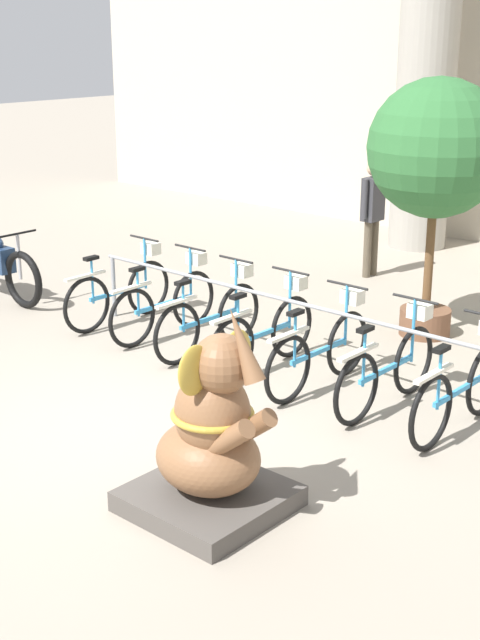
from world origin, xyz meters
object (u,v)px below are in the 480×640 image
bicycle_0 (121,290)px  elephant_statue (212,442)px  person_pedestrian (373,208)px  bicycle_2 (211,317)px  bicycle_4 (321,349)px  bicycle_3 (265,331)px  bicycle_1 (166,302)px  bicycle_5 (389,367)px  bicycle_6 (462,388)px  potted_tree (436,154)px

bicycle_0 → elephant_statue: size_ratio=1.00×
bicycle_0 → person_pedestrian: person_pedestrian is taller
bicycle_2 → bicycle_4: 1.50m
bicycle_3 → elephant_statue: 2.90m
bicycle_1 → person_pedestrian: (0.31, 3.70, 0.58)m
bicycle_3 → bicycle_5: same height
elephant_statue → bicycle_6: bearing=74.2°
bicycle_3 → potted_tree: 2.72m
person_pedestrian → potted_tree: (1.89, -1.70, 1.09)m
bicycle_2 → bicycle_6: size_ratio=1.00×
bicycle_4 → elephant_statue: (0.81, -2.41, 0.15)m
bicycle_1 → potted_tree: 3.41m
bicycle_2 → person_pedestrian: size_ratio=1.00×
bicycle_6 → elephant_statue: 2.54m
elephant_statue → potted_tree: potted_tree is taller
bicycle_4 → bicycle_5: size_ratio=1.00×
bicycle_2 → person_pedestrian: (-0.43, 3.75, 0.58)m
bicycle_3 → person_pedestrian: person_pedestrian is taller
bicycle_2 → bicycle_6: (2.99, 0.00, 0.00)m
bicycle_1 → elephant_statue: elephant_statue is taller
bicycle_1 → bicycle_2: bearing=-3.4°
bicycle_4 → person_pedestrian: size_ratio=1.00×
bicycle_2 → bicycle_4: bearing=-1.0°
bicycle_0 → bicycle_3: size_ratio=1.00×
bicycle_3 → potted_tree: bearing=70.9°
bicycle_5 → bicycle_6: same height
bicycle_0 → bicycle_2: bearing=-0.8°
bicycle_3 → person_pedestrian: (-1.18, 3.73, 0.58)m
bicycle_5 → potted_tree: bearing=111.3°
bicycle_3 → elephant_statue: elephant_statue is taller
bicycle_6 → potted_tree: 3.05m
bicycle_5 → person_pedestrian: bearing=125.6°
bicycle_0 → potted_tree: potted_tree is taller
bicycle_1 → potted_tree: potted_tree is taller
elephant_statue → potted_tree: bearing=100.8°
person_pedestrian → potted_tree: bearing=-42.1°
bicycle_0 → bicycle_4: (2.99, -0.05, 0.00)m
bicycle_1 → bicycle_5: same height
bicycle_6 → person_pedestrian: 5.11m
bicycle_2 → potted_tree: 3.01m
bicycle_1 → elephant_statue: size_ratio=1.00×
bicycle_2 → bicycle_5: 2.24m
bicycle_4 → person_pedestrian: bearing=117.1°
person_pedestrian → potted_tree: size_ratio=0.57×
bicycle_4 → bicycle_5: same height
bicycle_3 → person_pedestrian: size_ratio=1.00×
bicycle_4 → elephant_statue: elephant_statue is taller
bicycle_5 → elephant_statue: 2.45m
bicycle_4 → potted_tree: 2.66m
bicycle_5 → elephant_statue: (0.06, -2.44, 0.15)m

